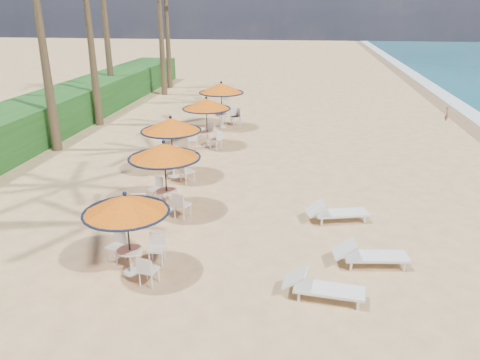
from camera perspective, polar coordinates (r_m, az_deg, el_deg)
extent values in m
plane|color=tan|center=(11.34, 10.02, -12.50)|extent=(160.00, 160.00, 0.00)
cube|color=#194716|center=(24.78, -23.77, 6.67)|extent=(3.00, 40.00, 1.80)
cylinder|color=black|center=(11.46, -13.45, -6.51)|extent=(0.04, 0.04, 2.04)
cone|color=#D65D12|center=(11.13, -13.79, -2.86)|extent=(2.04, 2.04, 0.44)
torus|color=black|center=(11.21, -13.70, -3.81)|extent=(2.04, 2.04, 0.06)
sphere|color=black|center=(11.03, -13.90, -1.63)|extent=(0.11, 0.11, 0.11)
cylinder|color=silver|center=(11.65, -13.28, -8.34)|extent=(0.62, 0.62, 0.04)
cylinder|color=silver|center=(11.79, -13.17, -9.58)|extent=(0.07, 0.07, 0.62)
cylinder|color=black|center=(14.64, -9.05, 0.29)|extent=(0.05, 0.05, 2.23)
cone|color=#D65D12|center=(14.36, -9.24, 3.55)|extent=(2.23, 2.23, 0.48)
torus|color=black|center=(14.43, -9.19, 2.70)|extent=(2.23, 2.23, 0.07)
sphere|color=black|center=(14.28, -9.30, 4.62)|extent=(0.12, 0.12, 0.12)
cylinder|color=silver|center=(14.80, -8.95, -1.37)|extent=(0.68, 0.68, 0.04)
cylinder|color=silver|center=(14.92, -8.88, -2.50)|extent=(0.08, 0.08, 0.68)
cylinder|color=black|center=(17.64, -8.28, 3.91)|extent=(0.05, 0.05, 2.26)
cone|color=#D65D12|center=(17.41, -8.43, 6.69)|extent=(2.26, 2.26, 0.49)
torus|color=black|center=(17.47, -8.39, 5.97)|extent=(2.26, 2.26, 0.07)
sphere|color=black|center=(17.35, -8.47, 7.60)|extent=(0.12, 0.12, 0.12)
cylinder|color=silver|center=(17.78, -8.20, 2.48)|extent=(0.69, 0.69, 0.04)
cylinder|color=silver|center=(17.88, -8.15, 1.50)|extent=(0.08, 0.08, 0.69)
cylinder|color=black|center=(21.51, -4.07, 7.01)|extent=(0.05, 0.05, 2.19)
cone|color=#D65D12|center=(21.33, -4.12, 9.25)|extent=(2.19, 2.19, 0.48)
torus|color=black|center=(21.37, -4.11, 8.68)|extent=(2.19, 2.19, 0.07)
sphere|color=black|center=(21.27, -4.14, 9.98)|extent=(0.11, 0.11, 0.11)
cylinder|color=silver|center=(21.62, -4.04, 5.86)|extent=(0.67, 0.67, 0.04)
cylinder|color=silver|center=(21.70, -4.02, 5.05)|extent=(0.08, 0.08, 0.67)
cylinder|color=black|center=(24.83, -2.26, 9.06)|extent=(0.05, 0.05, 2.34)
cone|color=#D65D12|center=(24.67, -2.29, 11.14)|extent=(2.34, 2.34, 0.51)
torus|color=black|center=(24.70, -2.29, 10.61)|extent=(2.34, 2.34, 0.07)
sphere|color=black|center=(24.62, -2.30, 11.82)|extent=(0.12, 0.12, 0.12)
cylinder|color=silver|center=(24.93, -2.25, 7.98)|extent=(0.71, 0.71, 0.04)
cylinder|color=silver|center=(25.01, -2.24, 7.23)|extent=(0.08, 0.08, 0.71)
cube|color=silver|center=(10.74, 10.81, -13.01)|extent=(1.59, 0.72, 0.06)
cube|color=silver|center=(10.67, 6.68, -11.70)|extent=(0.57, 0.61, 0.38)
cube|color=silver|center=(10.82, 10.76, -13.65)|extent=(0.05, 0.05, 0.22)
cube|color=silver|center=(12.25, 16.22, -8.94)|extent=(1.65, 0.77, 0.07)
cube|color=silver|center=(11.97, 12.61, -8.20)|extent=(0.60, 0.64, 0.39)
cube|color=silver|center=(12.32, 16.15, -9.55)|extent=(0.06, 0.06, 0.22)
cube|color=silver|center=(14.40, 12.25, -3.95)|extent=(1.69, 0.96, 0.07)
cube|color=silver|center=(14.09, 9.22, -3.38)|extent=(0.66, 0.70, 0.40)
cube|color=silver|center=(14.46, 12.20, -4.50)|extent=(0.06, 0.06, 0.23)
cone|color=brown|center=(21.82, -22.87, 14.58)|extent=(0.44, 0.44, 8.85)
cone|color=brown|center=(26.11, -17.72, 15.68)|extent=(0.44, 0.44, 8.63)
cone|color=brown|center=(32.01, -16.28, 19.79)|extent=(0.44, 0.44, 12.21)
cone|color=brown|center=(34.47, -9.62, 17.47)|extent=(0.44, 0.44, 8.82)
cone|color=brown|center=(37.53, -8.87, 17.86)|extent=(0.44, 0.44, 8.98)
imported|color=#885D45|center=(28.78, 23.93, 7.43)|extent=(0.24, 0.34, 0.88)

